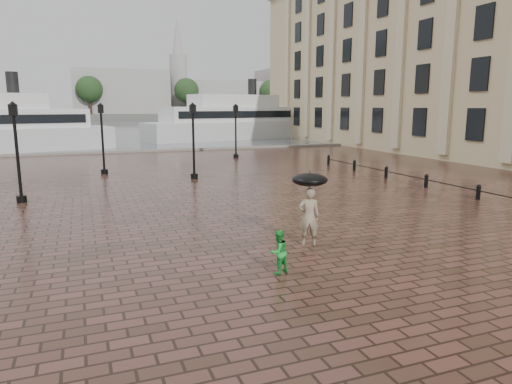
# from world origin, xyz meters

# --- Properties ---
(ground) EXTENTS (300.00, 300.00, 0.00)m
(ground) POSITION_xyz_m (0.00, 0.00, 0.00)
(ground) COLOR #372219
(ground) RESTS_ON ground
(harbour_water) EXTENTS (240.00, 240.00, 0.00)m
(harbour_water) POSITION_xyz_m (0.00, 92.00, 0.00)
(harbour_water) COLOR #40474E
(harbour_water) RESTS_ON ground
(quay_edge) EXTENTS (80.00, 0.60, 0.30)m
(quay_edge) POSITION_xyz_m (0.00, 32.00, 0.00)
(quay_edge) COLOR slate
(quay_edge) RESTS_ON ground
(far_shore) EXTENTS (300.00, 60.00, 2.00)m
(far_shore) POSITION_xyz_m (0.00, 160.00, 1.00)
(far_shore) COLOR #4C4C47
(far_shore) RESTS_ON ground
(distant_skyline) EXTENTS (102.50, 22.00, 33.00)m
(distant_skyline) POSITION_xyz_m (48.14, 150.00, 9.45)
(distant_skyline) COLOR #9A9792
(distant_skyline) RESTS_ON ground
(far_trees) EXTENTS (188.00, 8.00, 13.50)m
(far_trees) POSITION_xyz_m (0.00, 138.00, 9.42)
(far_trees) COLOR #2D2119
(far_trees) RESTS_ON ground
(bollard_row) EXTENTS (0.22, 21.22, 0.73)m
(bollard_row) POSITION_xyz_m (14.00, 6.50, 0.40)
(bollard_row) COLOR black
(bollard_row) RESTS_ON ground
(street_lamps) EXTENTS (21.44, 14.44, 4.40)m
(street_lamps) POSITION_xyz_m (-1.60, 17.60, 2.33)
(street_lamps) COLOR black
(street_lamps) RESTS_ON ground
(adult_pedestrian) EXTENTS (0.79, 0.67, 1.85)m
(adult_pedestrian) POSITION_xyz_m (3.21, -0.58, 0.92)
(adult_pedestrian) COLOR gray
(adult_pedestrian) RESTS_ON ground
(child_pedestrian) EXTENTS (0.68, 0.60, 1.16)m
(child_pedestrian) POSITION_xyz_m (1.34, -2.49, 0.58)
(child_pedestrian) COLOR green
(child_pedestrian) RESTS_ON ground
(ferry_far) EXTENTS (25.04, 11.17, 7.99)m
(ferry_far) POSITION_xyz_m (16.09, 45.93, 2.40)
(ferry_far) COLOR silver
(ferry_far) RESTS_ON ground
(umbrella) EXTENTS (1.10, 1.10, 1.19)m
(umbrella) POSITION_xyz_m (3.21, -0.58, 2.09)
(umbrella) COLOR black
(umbrella) RESTS_ON ground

